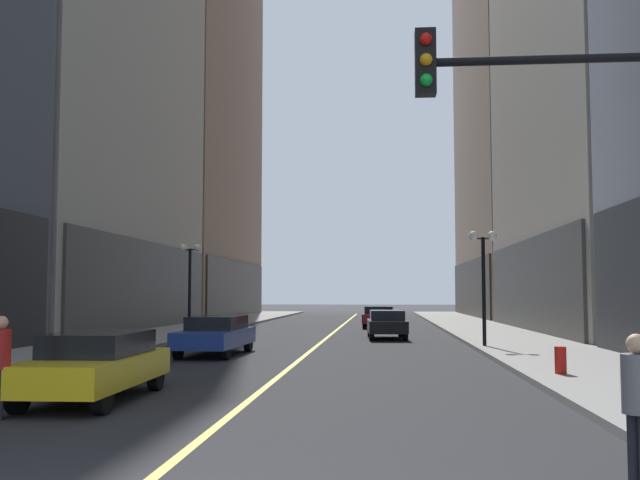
{
  "coord_description": "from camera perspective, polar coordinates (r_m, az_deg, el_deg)",
  "views": [
    {
      "loc": [
        2.59,
        -5.9,
        2.08
      ],
      "look_at": [
        -0.91,
        35.61,
        5.15
      ],
      "focal_mm": 40.99,
      "sensor_mm": 36.0,
      "label": 1
    }
  ],
  "objects": [
    {
      "name": "street_lamp_left_far",
      "position": [
        34.88,
        -10.12,
        -2.22
      ],
      "size": [
        1.06,
        0.36,
        4.43
      ],
      "color": "black",
      "rests_on": "ground"
    },
    {
      "name": "car_black",
      "position": [
        34.0,
        5.24,
        -6.49
      ],
      "size": [
        1.9,
        4.24,
        1.32
      ],
      "color": "black",
      "rests_on": "ground"
    },
    {
      "name": "traffic_light_near_right",
      "position": [
        10.27,
        20.44,
        5.37
      ],
      "size": [
        3.43,
        0.35,
        5.65
      ],
      "color": "black",
      "rests_on": "ground"
    },
    {
      "name": "pedestrian_in_grey_suit",
      "position": [
        8.67,
        23.59,
        -11.3
      ],
      "size": [
        0.45,
        0.45,
        1.65
      ],
      "color": "black",
      "rests_on": "ground"
    },
    {
      "name": "lane_centre_stripe",
      "position": [
        41.03,
        1.2,
        -7.11
      ],
      "size": [
        0.16,
        70.0,
        0.01
      ],
      "primitive_type": "cube",
      "color": "#E5D64C",
      "rests_on": "ground"
    },
    {
      "name": "car_yellow",
      "position": [
        15.14,
        -17.09,
        -9.19
      ],
      "size": [
        1.82,
        4.57,
        1.32
      ],
      "color": "yellow",
      "rests_on": "ground"
    },
    {
      "name": "car_maroon",
      "position": [
        44.98,
        4.68,
        -5.93
      ],
      "size": [
        2.1,
        4.36,
        1.32
      ],
      "color": "maroon",
      "rests_on": "ground"
    },
    {
      "name": "pedestrian_in_red_jacket",
      "position": [
        13.42,
        -23.7,
        -8.49
      ],
      "size": [
        0.47,
        0.47,
        1.71
      ],
      "color": "black",
      "rests_on": "ground"
    },
    {
      "name": "fire_hydrant_right",
      "position": [
        18.83,
        18.27,
        -9.12
      ],
      "size": [
        0.28,
        0.28,
        0.8
      ],
      "primitive_type": "cylinder",
      "color": "red",
      "rests_on": "ground"
    },
    {
      "name": "street_lamp_right_mid",
      "position": [
        28.04,
        12.63,
        -1.71
      ],
      "size": [
        1.06,
        0.36,
        4.43
      ],
      "color": "black",
      "rests_on": "ground"
    },
    {
      "name": "sidewalk_right",
      "position": [
        41.34,
        12.78,
        -6.89
      ],
      "size": [
        4.5,
        78.0,
        0.15
      ],
      "primitive_type": "cube",
      "color": "gray",
      "rests_on": "ground"
    },
    {
      "name": "sidewalk_left",
      "position": [
        42.36,
        -10.09,
        -6.86
      ],
      "size": [
        4.5,
        78.0,
        0.15
      ],
      "primitive_type": "cube",
      "color": "gray",
      "rests_on": "ground"
    },
    {
      "name": "ground_plane",
      "position": [
        41.03,
        1.2,
        -7.12
      ],
      "size": [
        200.0,
        200.0,
        0.0
      ],
      "primitive_type": "plane",
      "color": "#262628"
    },
    {
      "name": "car_blue",
      "position": [
        25.26,
        -8.12,
        -7.26
      ],
      "size": [
        1.93,
        4.84,
        1.32
      ],
      "color": "navy",
      "rests_on": "ground"
    }
  ]
}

